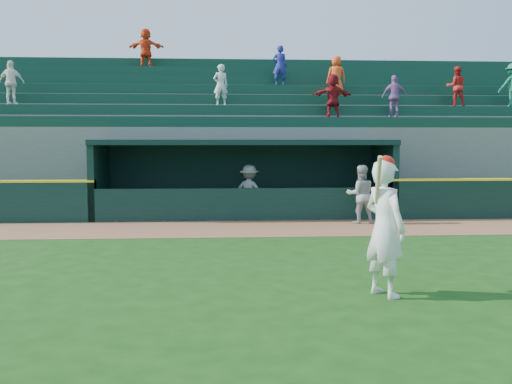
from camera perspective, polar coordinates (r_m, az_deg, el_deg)
ground at (r=10.96m, az=0.54°, el=-7.50°), size 120.00×120.00×0.00m
warning_track at (r=15.77m, az=-0.76°, el=-3.67°), size 40.00×3.00×0.01m
dugout_player_front at (r=17.00m, az=10.40°, el=-0.24°), size 0.85×0.67×1.71m
dugout_player_inside at (r=17.95m, az=-0.67°, el=0.05°), size 1.24×0.98×1.68m
dugout at (r=18.73m, az=-1.25°, el=1.84°), size 9.40×2.80×2.46m
stands at (r=23.26m, az=-1.68°, el=5.00°), size 34.50×6.25×7.55m
batter_at_plate at (r=8.98m, az=12.76°, el=-3.39°), size 0.81×0.94×2.19m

